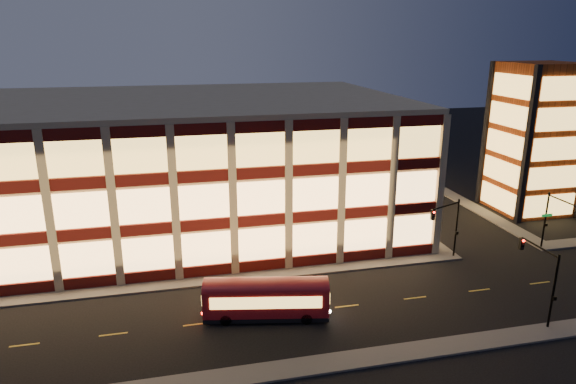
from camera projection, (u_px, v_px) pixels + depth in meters
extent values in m
plane|color=black|center=(215.00, 286.00, 44.81)|extent=(200.00, 200.00, 0.00)
cube|color=#514F4C|center=(180.00, 283.00, 45.06)|extent=(54.00, 2.00, 0.15)
cube|color=#514F4C|center=(383.00, 206.00, 65.62)|extent=(2.00, 30.00, 0.15)
cube|color=#514F4C|center=(460.00, 200.00, 68.01)|extent=(2.00, 30.00, 0.15)
cube|color=#514F4C|center=(235.00, 377.00, 32.67)|extent=(100.00, 2.00, 0.15)
cube|color=tan|center=(172.00, 164.00, 57.96)|extent=(50.00, 30.00, 14.00)
cube|color=tan|center=(168.00, 100.00, 55.85)|extent=(50.40, 30.40, 0.50)
cube|color=#470C0A|center=(179.00, 273.00, 45.72)|extent=(50.10, 0.25, 1.00)
cube|color=#FFBB6B|center=(178.00, 251.00, 45.13)|extent=(49.00, 0.20, 3.00)
cube|color=#470C0A|center=(377.00, 202.00, 65.26)|extent=(0.25, 30.10, 1.00)
cube|color=#FFBB6B|center=(378.00, 186.00, 64.65)|extent=(0.20, 29.00, 3.00)
cube|color=#470C0A|center=(176.00, 227.00, 44.44)|extent=(50.10, 0.25, 1.00)
cube|color=#FFBB6B|center=(175.00, 204.00, 43.85)|extent=(49.00, 0.20, 3.00)
cube|color=#470C0A|center=(379.00, 169.00, 63.98)|extent=(0.25, 30.10, 1.00)
cube|color=#FFBB6B|center=(379.00, 152.00, 63.37)|extent=(0.20, 29.00, 3.00)
cube|color=#470C0A|center=(173.00, 178.00, 43.16)|extent=(50.10, 0.25, 1.00)
cube|color=#FFBB6B|center=(171.00, 154.00, 42.57)|extent=(49.00, 0.20, 3.00)
cube|color=#470C0A|center=(381.00, 134.00, 62.70)|extent=(0.25, 30.10, 1.00)
cube|color=#FFBB6B|center=(381.00, 117.00, 62.09)|extent=(0.20, 29.00, 3.00)
cube|color=#8C3814|center=(534.00, 139.00, 62.06)|extent=(8.00, 8.00, 18.00)
cube|color=black|center=(528.00, 147.00, 57.47)|extent=(0.60, 0.60, 18.00)
cube|color=black|center=(486.00, 134.00, 64.92)|extent=(0.60, 0.60, 18.00)
cube|color=black|center=(540.00, 132.00, 66.66)|extent=(0.60, 0.60, 18.00)
cube|color=#E6AE50|center=(549.00, 205.00, 60.35)|extent=(6.60, 0.16, 2.60)
cube|color=#E6AE50|center=(498.00, 198.00, 63.27)|extent=(0.16, 6.60, 2.60)
cube|color=#E6AE50|center=(554.00, 178.00, 59.36)|extent=(6.60, 0.16, 2.60)
cube|color=#E6AE50|center=(501.00, 171.00, 62.28)|extent=(0.16, 6.60, 2.60)
cube|color=#E6AE50|center=(558.00, 149.00, 58.38)|extent=(6.60, 0.16, 2.60)
cube|color=#E6AE50|center=(504.00, 144.00, 61.29)|extent=(0.16, 6.60, 2.60)
cube|color=#E6AE50|center=(563.00, 119.00, 57.39)|extent=(6.60, 0.16, 2.60)
cube|color=#E6AE50|center=(508.00, 115.00, 60.30)|extent=(0.16, 6.60, 2.60)
cube|color=#E6AE50|center=(568.00, 88.00, 56.40)|extent=(6.60, 0.16, 2.60)
cube|color=#E6AE50|center=(512.00, 86.00, 59.31)|extent=(0.16, 6.60, 2.60)
cylinder|color=black|center=(456.00, 228.00, 49.79)|extent=(0.18, 0.18, 6.00)
cylinder|color=black|center=(446.00, 206.00, 47.92)|extent=(3.56, 1.63, 0.14)
cube|color=black|center=(433.00, 215.00, 46.99)|extent=(0.32, 0.32, 0.95)
sphere|color=#FF0C05|center=(434.00, 212.00, 46.73)|extent=(0.20, 0.20, 0.20)
cube|color=black|center=(457.00, 233.00, 49.72)|extent=(0.25, 0.18, 0.28)
cylinder|color=black|center=(545.00, 220.00, 51.96)|extent=(0.18, 0.18, 6.00)
cylinder|color=black|center=(564.00, 201.00, 49.31)|extent=(0.14, 4.00, 0.14)
cube|color=black|center=(546.00, 225.00, 51.89)|extent=(0.25, 0.18, 0.28)
cube|color=#0C7226|center=(547.00, 215.00, 51.64)|extent=(1.20, 0.06, 0.28)
cylinder|color=black|center=(553.00, 292.00, 37.39)|extent=(0.18, 0.18, 6.00)
cylinder|color=black|center=(540.00, 247.00, 38.47)|extent=(0.14, 4.00, 0.14)
cube|color=black|center=(522.00, 244.00, 40.48)|extent=(0.32, 0.32, 0.95)
sphere|color=#FF0C05|center=(524.00, 241.00, 40.22)|extent=(0.20, 0.20, 0.20)
cube|color=black|center=(554.00, 298.00, 37.32)|extent=(0.25, 0.18, 0.28)
cube|color=maroon|center=(266.00, 298.00, 39.31)|extent=(9.79, 4.20, 2.19)
cube|color=black|center=(266.00, 313.00, 39.68)|extent=(9.79, 4.20, 0.33)
cylinder|color=black|center=(226.00, 320.00, 38.56)|extent=(0.90, 0.45, 0.86)
cylinder|color=black|center=(228.00, 306.00, 40.57)|extent=(0.90, 0.45, 0.86)
cylinder|color=black|center=(306.00, 319.00, 38.75)|extent=(0.90, 0.45, 0.86)
cylinder|color=black|center=(305.00, 305.00, 40.75)|extent=(0.90, 0.45, 0.86)
cube|color=#E6AE50|center=(266.00, 303.00, 38.06)|extent=(8.22, 1.70, 0.95)
cube|color=#E6AE50|center=(266.00, 288.00, 40.39)|extent=(8.22, 1.70, 0.95)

